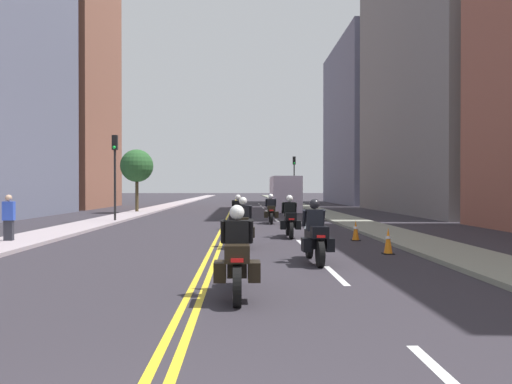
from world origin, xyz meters
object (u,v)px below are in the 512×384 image
Objects in this scene: traffic_cone_0 at (356,231)px; parked_truck at (285,195)px; street_tree_0 at (137,166)px; motorcycle_1 at (315,237)px; motorcycle_5 at (271,211)px; motorcycle_0 at (237,260)px; pedestrian_0 at (9,219)px; traffic_light_near at (115,163)px; motorcycle_4 at (238,215)px; traffic_cone_1 at (388,241)px; traffic_light_far at (294,172)px; motorcycle_2 at (243,226)px; motorcycle_3 at (290,220)px.

parked_truck is at bearing 91.51° from traffic_cone_0.
street_tree_0 is at bearing -166.39° from parked_truck.
motorcycle_1 is 1.08× the size of motorcycle_5.
traffic_cone_0 is at bearing -88.49° from parked_truck.
pedestrian_0 is at bearing 132.35° from motorcycle_0.
traffic_light_near reaches higher than pedestrian_0.
motorcycle_1 is at bearing -93.37° from parked_truck.
motorcycle_4 is 9.56m from traffic_cone_1.
motorcycle_1 is 1.35× the size of pedestrian_0.
traffic_light_far is 0.78× the size of parked_truck.
motorcycle_1 is 27.85m from parked_truck.
motorcycle_0 is at bearing -74.88° from street_tree_0.
parked_truck is (-0.59, 22.58, 0.91)m from traffic_cone_0.
traffic_cone_1 is 0.16× the size of traffic_light_near.
traffic_light_far is 3.04× the size of pedestrian_0.
traffic_cone_1 is (4.25, 5.42, -0.27)m from motorcycle_0.
motorcycle_0 is at bearing -96.43° from parked_truck.
motorcycle_2 is at bearing 88.38° from motorcycle_0.
traffic_light_far reaches higher than traffic_light_near.
parked_truck is (1.64, 27.79, 0.63)m from motorcycle_1.
parked_truck is at bearing 91.51° from traffic_cone_1.
motorcycle_0 is 3.04× the size of traffic_cone_1.
traffic_light_near is 0.73× the size of parked_truck.
traffic_light_far is 35.51m from pedestrian_0.
motorcycle_5 is (1.63, 17.59, 0.00)m from motorcycle_0.
motorcycle_0 is 31.81m from parked_truck.
traffic_cone_1 is at bearing -62.79° from street_tree_0.
pedestrian_0 reaches higher than motorcycle_5.
pedestrian_0 is at bearing -134.38° from motorcycle_5.
street_tree_0 reaches higher than parked_truck.
street_tree_0 reaches higher than traffic_cone_1.
parked_truck is at bearing 51.27° from traffic_light_near.
motorcycle_4 is (-1.99, 3.71, 0.01)m from motorcycle_3.
traffic_cone_0 is 0.15× the size of street_tree_0.
traffic_cone_1 is at bearing -88.48° from traffic_cone_0.
motorcycle_5 is 1.25× the size of pedestrian_0.
motorcycle_0 is at bearing -69.87° from traffic_light_near.
motorcycle_0 is at bearing -118.46° from motorcycle_1.
street_tree_0 is (-9.42, 11.26, 2.89)m from motorcycle_5.
parked_truck is at bearing 13.61° from street_tree_0.
pedestrian_0 is 20.74m from street_tree_0.
motorcycle_2 is (-1.80, 3.39, 0.02)m from motorcycle_1.
street_tree_0 is (-12.05, 23.43, 3.16)m from traffic_cone_1.
motorcycle_3 is at bearing 78.78° from motorcycle_0.
traffic_cone_0 is at bearing -0.32° from pedestrian_0.
motorcycle_4 is 8.63m from traffic_light_near.
motorcycle_1 reaches higher than motorcycle_0.
motorcycle_0 is 1.11× the size of motorcycle_5.
motorcycle_0 reaches higher than traffic_cone_0.
traffic_light_far reaches higher than motorcycle_4.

